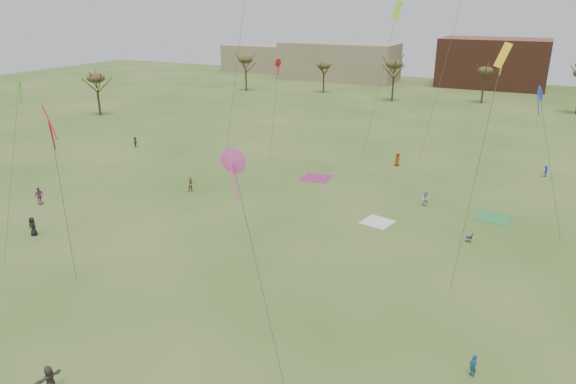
% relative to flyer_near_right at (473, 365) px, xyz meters
% --- Properties ---
extents(ground, '(260.00, 260.00, 0.00)m').
position_rel_flyer_near_right_xyz_m(ground, '(-16.57, -2.45, -0.73)').
color(ground, '#345B1C').
rests_on(ground, ground).
extents(flyer_near_right, '(0.62, 0.62, 1.45)m').
position_rel_flyer_near_right_xyz_m(flyer_near_right, '(0.00, 0.00, 0.00)').
color(flyer_near_right, '#1B507F').
rests_on(flyer_near_right, ground).
extents(spectator_fore_b, '(0.97, 1.02, 1.65)m').
position_rel_flyer_near_right_xyz_m(spectator_fore_b, '(-33.24, 18.36, 0.10)').
color(spectator_fore_b, '#8B6E58').
rests_on(spectator_fore_b, ground).
extents(spectator_fore_c, '(0.78, 1.60, 1.65)m').
position_rel_flyer_near_right_xyz_m(spectator_fore_c, '(-20.73, -11.64, 0.10)').
color(spectator_fore_c, brown).
rests_on(spectator_fore_c, ground).
extents(flyer_mid_a, '(0.90, 0.61, 1.79)m').
position_rel_flyer_near_right_xyz_m(flyer_mid_a, '(-39.20, 2.14, 0.17)').
color(flyer_mid_a, black).
rests_on(flyer_mid_a, ground).
extents(spectator_mid_d, '(0.48, 1.14, 1.95)m').
position_rel_flyer_near_right_xyz_m(spectator_mid_d, '(-45.29, 7.84, 0.25)').
color(spectator_mid_d, '#963E81').
rests_on(spectator_mid_d, ground).
extents(spectator_mid_e, '(1.03, 0.93, 1.73)m').
position_rel_flyer_near_right_xyz_m(spectator_mid_e, '(-8.29, 25.60, 0.14)').
color(spectator_mid_e, silver).
rests_on(spectator_mid_e, ground).
extents(flyer_far_a, '(1.42, 1.24, 1.55)m').
position_rel_flyer_near_right_xyz_m(flyer_far_a, '(-52.47, 30.64, 0.05)').
color(flyer_far_a, '#236B3F').
rests_on(flyer_far_a, ground).
extents(flyer_far_b, '(0.96, 1.05, 1.79)m').
position_rel_flyer_near_right_xyz_m(flyer_far_b, '(-14.78, 38.53, 0.17)').
color(flyer_far_b, '#A3391B').
rests_on(flyer_far_b, ground).
extents(flyer_far_c, '(0.89, 1.07, 1.44)m').
position_rel_flyer_near_right_xyz_m(flyer_far_c, '(2.89, 42.21, -0.01)').
color(flyer_far_c, '#21359A').
rests_on(flyer_far_c, ground).
extents(blanket_cream, '(3.28, 3.28, 0.03)m').
position_rel_flyer_near_right_xyz_m(blanket_cream, '(-11.52, 19.20, -0.72)').
color(blanket_cream, white).
rests_on(blanket_cream, ground).
extents(blanket_plum, '(3.64, 3.64, 0.03)m').
position_rel_flyer_near_right_xyz_m(blanket_plum, '(-22.35, 29.15, -0.72)').
color(blanket_plum, '#942D69').
rests_on(blanket_plum, ground).
extents(blanket_olive, '(3.49, 3.49, 0.03)m').
position_rel_flyer_near_right_xyz_m(blanket_olive, '(-1.51, 25.47, -0.72)').
color(blanket_olive, '#338E40').
rests_on(blanket_olive, ground).
extents(camp_chair_right, '(0.59, 0.55, 0.87)m').
position_rel_flyer_near_right_xyz_m(camp_chair_right, '(-2.81, 18.53, -0.47)').
color(camp_chair_right, '#16163C').
rests_on(camp_chair_right, ground).
extents(tree_line, '(117.44, 49.32, 8.91)m').
position_rel_flyer_near_right_xyz_m(tree_line, '(-19.42, 76.67, 6.36)').
color(tree_line, '#3A2B1E').
rests_on(tree_line, ground).
extents(building_tan, '(32.00, 14.00, 10.00)m').
position_rel_flyer_near_right_xyz_m(building_tan, '(-51.57, 112.55, 4.27)').
color(building_tan, '#937F60').
rests_on(building_tan, ground).
extents(building_brick, '(26.00, 16.00, 12.00)m').
position_rel_flyer_near_right_xyz_m(building_brick, '(-11.57, 117.55, 5.27)').
color(building_brick, brown).
rests_on(building_brick, ground).
extents(building_tan_west, '(20.00, 12.00, 8.00)m').
position_rel_flyer_near_right_xyz_m(building_tan_west, '(-81.57, 119.55, 3.27)').
color(building_tan_west, '#937F60').
rests_on(building_tan_west, ground).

